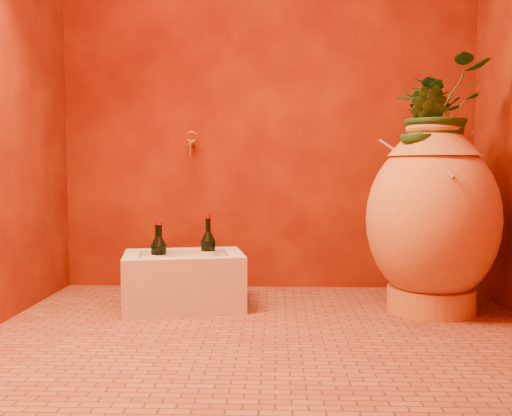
{
  "coord_description": "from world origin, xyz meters",
  "views": [
    {
      "loc": [
        0.05,
        -2.51,
        0.74
      ],
      "look_at": [
        -0.05,
        0.35,
        0.54
      ],
      "focal_mm": 40.0,
      "sensor_mm": 36.0,
      "label": 1
    }
  ],
  "objects_px": {
    "stone_basin": "(184,281)",
    "wine_bottle_a": "(208,254)",
    "wall_tap": "(191,143)",
    "wine_bottle_c": "(158,257)",
    "amphora": "(432,219)",
    "wine_bottle_b": "(160,257)"
  },
  "relations": [
    {
      "from": "amphora",
      "to": "wine_bottle_a",
      "type": "xyz_separation_m",
      "value": [
        -1.16,
        0.1,
        -0.2
      ]
    },
    {
      "from": "wine_bottle_b",
      "to": "wine_bottle_c",
      "type": "bearing_deg",
      "value": 145.68
    },
    {
      "from": "stone_basin",
      "to": "wine_bottle_c",
      "type": "bearing_deg",
      "value": 178.0
    },
    {
      "from": "stone_basin",
      "to": "wine_bottle_a",
      "type": "bearing_deg",
      "value": 24.71
    },
    {
      "from": "stone_basin",
      "to": "wine_bottle_a",
      "type": "xyz_separation_m",
      "value": [
        0.12,
        0.06,
        0.14
      ]
    },
    {
      "from": "wine_bottle_a",
      "to": "wine_bottle_c",
      "type": "height_order",
      "value": "wine_bottle_a"
    },
    {
      "from": "stone_basin",
      "to": "wine_bottle_a",
      "type": "relative_size",
      "value": 2.05
    },
    {
      "from": "amphora",
      "to": "wine_bottle_c",
      "type": "xyz_separation_m",
      "value": [
        -1.42,
        0.05,
        -0.21
      ]
    },
    {
      "from": "wine_bottle_a",
      "to": "wine_bottle_b",
      "type": "relative_size",
      "value": 1.11
    },
    {
      "from": "wine_bottle_a",
      "to": "wall_tap",
      "type": "xyz_separation_m",
      "value": [
        -0.15,
        0.4,
        0.61
      ]
    },
    {
      "from": "wine_bottle_a",
      "to": "wine_bottle_c",
      "type": "relative_size",
      "value": 1.11
    },
    {
      "from": "stone_basin",
      "to": "wall_tap",
      "type": "relative_size",
      "value": 4.36
    },
    {
      "from": "wine_bottle_a",
      "to": "wall_tap",
      "type": "relative_size",
      "value": 2.13
    },
    {
      "from": "amphora",
      "to": "wine_bottle_a",
      "type": "bearing_deg",
      "value": 175.09
    },
    {
      "from": "amphora",
      "to": "wall_tap",
      "type": "xyz_separation_m",
      "value": [
        -1.31,
        0.5,
        0.41
      ]
    },
    {
      "from": "wine_bottle_a",
      "to": "wall_tap",
      "type": "height_order",
      "value": "wall_tap"
    },
    {
      "from": "wine_bottle_a",
      "to": "wine_bottle_b",
      "type": "height_order",
      "value": "wine_bottle_a"
    },
    {
      "from": "wine_bottle_c",
      "to": "wall_tap",
      "type": "bearing_deg",
      "value": 75.72
    },
    {
      "from": "amphora",
      "to": "wall_tap",
      "type": "height_order",
      "value": "amphora"
    },
    {
      "from": "stone_basin",
      "to": "wall_tap",
      "type": "distance_m",
      "value": 0.88
    },
    {
      "from": "wine_bottle_b",
      "to": "wall_tap",
      "type": "xyz_separation_m",
      "value": [
        0.1,
        0.46,
        0.62
      ]
    },
    {
      "from": "wine_bottle_b",
      "to": "wine_bottle_c",
      "type": "height_order",
      "value": "same"
    }
  ]
}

